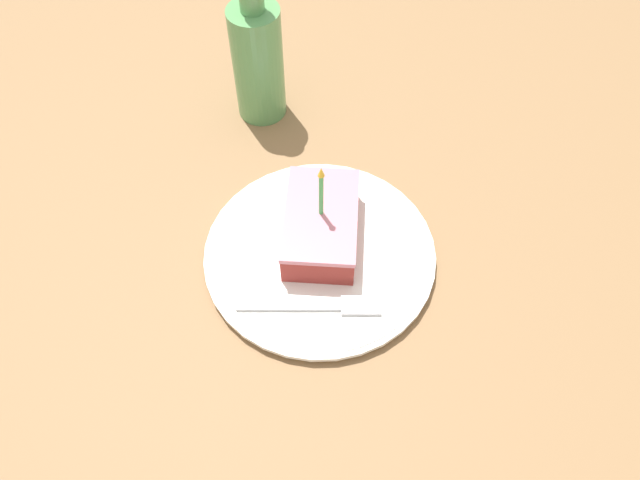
% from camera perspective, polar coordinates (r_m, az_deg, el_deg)
% --- Properties ---
extents(ground_plane, '(2.40, 2.40, 0.04)m').
position_cam_1_polar(ground_plane, '(0.78, 0.03, -1.80)').
color(ground_plane, olive).
rests_on(ground_plane, ground).
extents(plate, '(0.28, 0.28, 0.01)m').
position_cam_1_polar(plate, '(0.76, 0.00, -1.29)').
color(plate, white).
rests_on(plate, ground_plane).
extents(cake_slice, '(0.09, 0.14, 0.13)m').
position_cam_1_polar(cake_slice, '(0.74, -0.07, 1.44)').
color(cake_slice, '#99332D').
rests_on(cake_slice, plate).
extents(fork, '(0.16, 0.03, 0.00)m').
position_cam_1_polar(fork, '(0.71, -0.03, -6.03)').
color(fork, silver).
rests_on(fork, plate).
extents(bottle, '(0.07, 0.07, 0.23)m').
position_cam_1_polar(bottle, '(0.87, -5.72, 16.14)').
color(bottle, '#599959').
rests_on(bottle, ground_plane).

